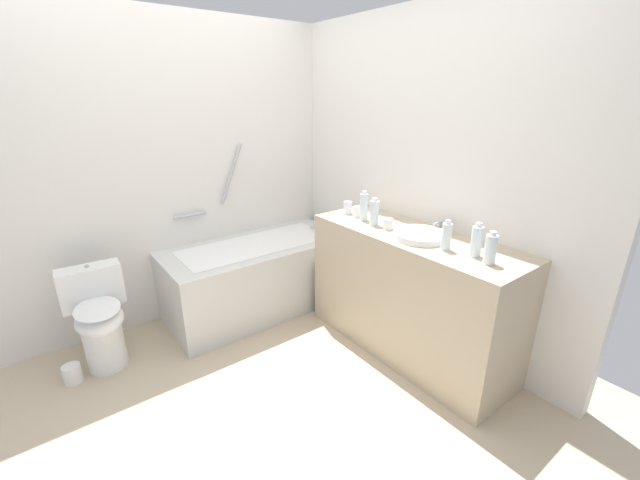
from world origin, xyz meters
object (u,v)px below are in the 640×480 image
at_px(sink_basin, 420,235).
at_px(toilet_paper_roll, 72,374).
at_px(bathtub, 259,274).
at_px(drinking_glass_2, 348,208).
at_px(drinking_glass_0, 388,224).
at_px(toilet, 99,318).
at_px(water_bottle_4, 490,249).
at_px(water_bottle_3, 364,207).
at_px(drinking_glass_1, 358,212).
at_px(sink_faucet, 440,227).
at_px(water_bottle_2, 446,236).
at_px(water_bottle_0, 477,241).
at_px(water_bottle_1, 374,213).

height_order(sink_basin, toilet_paper_roll, sink_basin).
distance_m(bathtub, drinking_glass_2, 0.98).
xyz_separation_m(sink_basin, drinking_glass_0, (-0.03, 0.26, 0.02)).
distance_m(toilet, water_bottle_4, 2.52).
distance_m(water_bottle_3, drinking_glass_1, 0.12).
bearing_deg(sink_faucet, drinking_glass_1, 108.22).
bearing_deg(sink_basin, toilet_paper_roll, 150.30).
height_order(bathtub, water_bottle_2, bathtub).
distance_m(water_bottle_0, toilet_paper_roll, 2.68).
xyz_separation_m(sink_basin, water_bottle_4, (-0.02, -0.49, 0.07)).
relative_size(water_bottle_0, drinking_glass_2, 2.11).
relative_size(toilet, water_bottle_3, 3.15).
height_order(toilet, drinking_glass_0, drinking_glass_0).
relative_size(sink_faucet, water_bottle_1, 0.76).
bearing_deg(water_bottle_3, sink_faucet, -65.69).
relative_size(sink_basin, water_bottle_2, 1.87).
bearing_deg(water_bottle_2, drinking_glass_1, 86.68).
height_order(water_bottle_2, drinking_glass_2, water_bottle_2).
height_order(water_bottle_3, toilet_paper_roll, water_bottle_3).
distance_m(bathtub, sink_basin, 1.48).
relative_size(bathtub, sink_faucet, 10.16).
xyz_separation_m(sink_basin, water_bottle_1, (-0.04, 0.38, 0.07)).
relative_size(bathtub, drinking_glass_0, 20.10).
distance_m(sink_faucet, drinking_glass_0, 0.35).
xyz_separation_m(bathtub, toilet_paper_roll, (-1.46, -0.11, -0.26)).
bearing_deg(water_bottle_4, water_bottle_2, 93.53).
distance_m(water_bottle_0, water_bottle_2, 0.17).
bearing_deg(water_bottle_4, toilet_paper_roll, 140.36).
bearing_deg(drinking_glass_2, water_bottle_0, -89.27).
relative_size(bathtub, water_bottle_2, 8.30).
bearing_deg(water_bottle_0, water_bottle_3, 92.35).
height_order(sink_basin, drinking_glass_1, drinking_glass_1).
distance_m(water_bottle_2, drinking_glass_1, 0.83).
xyz_separation_m(drinking_glass_0, drinking_glass_1, (0.04, 0.34, 0.00)).
distance_m(water_bottle_2, drinking_glass_0, 0.48).
height_order(bathtub, drinking_glass_2, bathtub).
height_order(water_bottle_2, water_bottle_4, water_bottle_4).
height_order(sink_basin, water_bottle_0, water_bottle_0).
xyz_separation_m(water_bottle_4, drinking_glass_2, (0.02, 1.21, -0.04)).
relative_size(toilet, drinking_glass_1, 8.73).
distance_m(bathtub, water_bottle_3, 1.12).
xyz_separation_m(bathtub, water_bottle_1, (0.49, -0.87, 0.67)).
relative_size(toilet, water_bottle_2, 3.73).
relative_size(water_bottle_3, toilet_paper_roll, 1.77).
xyz_separation_m(toilet, drinking_glass_1, (1.77, -0.61, 0.58)).
height_order(sink_basin, water_bottle_4, water_bottle_4).
height_order(sink_basin, water_bottle_1, water_bottle_1).
bearing_deg(drinking_glass_0, sink_faucet, -47.49).
xyz_separation_m(water_bottle_0, drinking_glass_1, (-0.00, 0.99, -0.05)).
distance_m(toilet, drinking_glass_1, 1.96).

